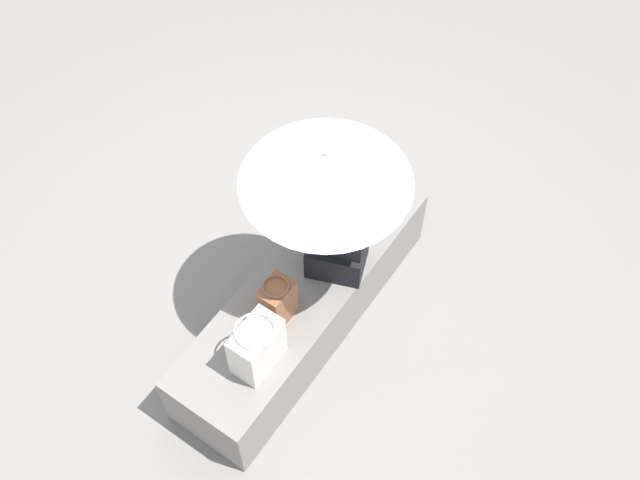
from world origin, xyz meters
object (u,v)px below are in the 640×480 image
at_px(parasol, 326,169).
at_px(shoulder_bag_spare, 277,302).
at_px(person_seated, 338,227).
at_px(handbag_black, 257,346).

bearing_deg(parasol, shoulder_bag_spare, -8.34).
height_order(person_seated, shoulder_bag_spare, person_seated).
height_order(person_seated, handbag_black, person_seated).
bearing_deg(person_seated, parasol, -15.71).
bearing_deg(shoulder_bag_spare, person_seated, 170.28).
bearing_deg(handbag_black, parasol, -177.94).
distance_m(person_seated, shoulder_bag_spare, 0.55).
bearing_deg(person_seated, shoulder_bag_spare, -9.72).
distance_m(person_seated, parasol, 0.58).
xyz_separation_m(handbag_black, shoulder_bag_spare, (-0.29, -0.08, -0.01)).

